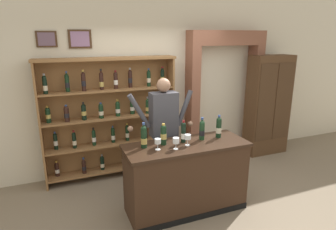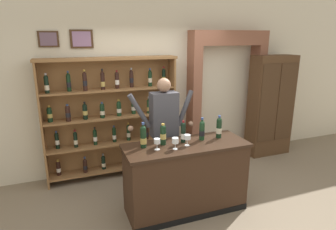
{
  "view_description": "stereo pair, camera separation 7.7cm",
  "coord_description": "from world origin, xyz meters",
  "px_view_note": "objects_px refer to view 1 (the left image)",
  "views": [
    {
      "loc": [
        -1.54,
        -3.17,
        2.33
      ],
      "look_at": [
        -0.16,
        0.3,
        1.3
      ],
      "focal_mm": 30.49,
      "sensor_mm": 36.0,
      "label": 1
    },
    {
      "loc": [
        -1.47,
        -3.2,
        2.33
      ],
      "look_at": [
        -0.16,
        0.3,
        1.3
      ],
      "focal_mm": 30.49,
      "sensor_mm": 36.0,
      "label": 2
    }
  ],
  "objects_px": {
    "wine_shelf": "(110,114)",
    "tasting_bottle_bianco": "(144,137)",
    "tasting_bottle_chianti": "(219,127)",
    "wine_glass_right": "(188,137)",
    "tasting_counter": "(186,177)",
    "side_cabinet": "(268,105)",
    "tasting_bottle_super_tuscan": "(183,132)",
    "tasting_bottle_prosecco": "(202,130)",
    "wine_glass_spare": "(158,142)",
    "shopkeeper": "(164,124)",
    "tasting_bottle_vin_santo": "(163,134)",
    "wine_glass_left": "(176,141)"
  },
  "relations": [
    {
      "from": "wine_shelf",
      "to": "tasting_bottle_bianco",
      "type": "xyz_separation_m",
      "value": [
        0.18,
        -1.32,
        0.03
      ]
    },
    {
      "from": "tasting_bottle_chianti",
      "to": "wine_glass_right",
      "type": "relative_size",
      "value": 2.17
    },
    {
      "from": "tasting_counter",
      "to": "tasting_bottle_chianti",
      "type": "relative_size",
      "value": 5.16
    },
    {
      "from": "side_cabinet",
      "to": "tasting_counter",
      "type": "relative_size",
      "value": 1.2
    },
    {
      "from": "tasting_bottle_super_tuscan",
      "to": "tasting_bottle_prosecco",
      "type": "bearing_deg",
      "value": 0.05
    },
    {
      "from": "wine_glass_spare",
      "to": "side_cabinet",
      "type": "bearing_deg",
      "value": 24.61
    },
    {
      "from": "tasting_counter",
      "to": "shopkeeper",
      "type": "xyz_separation_m",
      "value": [
        -0.12,
        0.54,
        0.61
      ]
    },
    {
      "from": "tasting_bottle_prosecco",
      "to": "wine_glass_spare",
      "type": "bearing_deg",
      "value": -169.87
    },
    {
      "from": "side_cabinet",
      "to": "wine_glass_right",
      "type": "height_order",
      "value": "side_cabinet"
    },
    {
      "from": "wine_shelf",
      "to": "tasting_bottle_chianti",
      "type": "distance_m",
      "value": 1.84
    },
    {
      "from": "wine_glass_right",
      "to": "tasting_bottle_prosecco",
      "type": "bearing_deg",
      "value": 25.05
    },
    {
      "from": "tasting_bottle_super_tuscan",
      "to": "tasting_counter",
      "type": "bearing_deg",
      "value": -82.67
    },
    {
      "from": "tasting_bottle_chianti",
      "to": "wine_glass_right",
      "type": "distance_m",
      "value": 0.55
    },
    {
      "from": "wine_shelf",
      "to": "tasting_bottle_vin_santo",
      "type": "height_order",
      "value": "wine_shelf"
    },
    {
      "from": "tasting_counter",
      "to": "wine_glass_spare",
      "type": "relative_size",
      "value": 11.47
    },
    {
      "from": "side_cabinet",
      "to": "wine_glass_spare",
      "type": "xyz_separation_m",
      "value": [
        -2.81,
        -1.29,
        0.08
      ]
    },
    {
      "from": "tasting_bottle_bianco",
      "to": "tasting_bottle_super_tuscan",
      "type": "distance_m",
      "value": 0.55
    },
    {
      "from": "wine_shelf",
      "to": "wine_glass_left",
      "type": "distance_m",
      "value": 1.61
    },
    {
      "from": "tasting_counter",
      "to": "tasting_bottle_vin_santo",
      "type": "distance_m",
      "value": 0.69
    },
    {
      "from": "wine_shelf",
      "to": "shopkeeper",
      "type": "height_order",
      "value": "wine_shelf"
    },
    {
      "from": "tasting_bottle_bianco",
      "to": "shopkeeper",
      "type": "bearing_deg",
      "value": 45.71
    },
    {
      "from": "tasting_bottle_super_tuscan",
      "to": "tasting_bottle_chianti",
      "type": "relative_size",
      "value": 0.94
    },
    {
      "from": "tasting_counter",
      "to": "tasting_bottle_bianco",
      "type": "height_order",
      "value": "tasting_bottle_bianco"
    },
    {
      "from": "wine_shelf",
      "to": "side_cabinet",
      "type": "height_order",
      "value": "wine_shelf"
    },
    {
      "from": "tasting_bottle_bianco",
      "to": "tasting_bottle_super_tuscan",
      "type": "height_order",
      "value": "tasting_bottle_bianco"
    },
    {
      "from": "tasting_bottle_bianco",
      "to": "tasting_bottle_prosecco",
      "type": "height_order",
      "value": "tasting_bottle_bianco"
    },
    {
      "from": "tasting_bottle_super_tuscan",
      "to": "tasting_bottle_prosecco",
      "type": "height_order",
      "value": "tasting_bottle_prosecco"
    },
    {
      "from": "side_cabinet",
      "to": "wine_glass_spare",
      "type": "bearing_deg",
      "value": -155.39
    },
    {
      "from": "tasting_counter",
      "to": "tasting_bottle_super_tuscan",
      "type": "relative_size",
      "value": 5.49
    },
    {
      "from": "shopkeeper",
      "to": "tasting_bottle_chianti",
      "type": "height_order",
      "value": "shopkeeper"
    },
    {
      "from": "side_cabinet",
      "to": "wine_glass_spare",
      "type": "height_order",
      "value": "side_cabinet"
    },
    {
      "from": "tasting_bottle_bianco",
      "to": "wine_glass_left",
      "type": "height_order",
      "value": "tasting_bottle_bianco"
    },
    {
      "from": "shopkeeper",
      "to": "tasting_bottle_prosecco",
      "type": "relative_size",
      "value": 5.66
    },
    {
      "from": "side_cabinet",
      "to": "tasting_bottle_vin_santo",
      "type": "bearing_deg",
      "value": -156.82
    },
    {
      "from": "shopkeeper",
      "to": "tasting_bottle_vin_santo",
      "type": "relative_size",
      "value": 6.2
    },
    {
      "from": "tasting_counter",
      "to": "shopkeeper",
      "type": "height_order",
      "value": "shopkeeper"
    },
    {
      "from": "tasting_bottle_chianti",
      "to": "wine_glass_left",
      "type": "height_order",
      "value": "tasting_bottle_chianti"
    },
    {
      "from": "wine_shelf",
      "to": "tasting_bottle_super_tuscan",
      "type": "height_order",
      "value": "wine_shelf"
    },
    {
      "from": "shopkeeper",
      "to": "wine_shelf",
      "type": "bearing_deg",
      "value": 125.42
    },
    {
      "from": "wine_shelf",
      "to": "tasting_bottle_bianco",
      "type": "height_order",
      "value": "wine_shelf"
    },
    {
      "from": "tasting_counter",
      "to": "wine_glass_spare",
      "type": "distance_m",
      "value": 0.72
    },
    {
      "from": "side_cabinet",
      "to": "wine_glass_left",
      "type": "distance_m",
      "value": 2.93
    },
    {
      "from": "tasting_bottle_vin_santo",
      "to": "wine_glass_spare",
      "type": "bearing_deg",
      "value": -132.94
    },
    {
      "from": "tasting_bottle_chianti",
      "to": "wine_glass_spare",
      "type": "bearing_deg",
      "value": -173.03
    },
    {
      "from": "tasting_counter",
      "to": "tasting_bottle_vin_santo",
      "type": "relative_size",
      "value": 5.79
    },
    {
      "from": "tasting_bottle_prosecco",
      "to": "wine_glass_spare",
      "type": "height_order",
      "value": "tasting_bottle_prosecco"
    },
    {
      "from": "shopkeeper",
      "to": "wine_glass_left",
      "type": "distance_m",
      "value": 0.66
    },
    {
      "from": "wine_shelf",
      "to": "wine_glass_spare",
      "type": "height_order",
      "value": "wine_shelf"
    },
    {
      "from": "tasting_bottle_super_tuscan",
      "to": "wine_glass_right",
      "type": "distance_m",
      "value": 0.13
    },
    {
      "from": "tasting_bottle_vin_santo",
      "to": "tasting_bottle_super_tuscan",
      "type": "relative_size",
      "value": 0.95
    }
  ]
}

